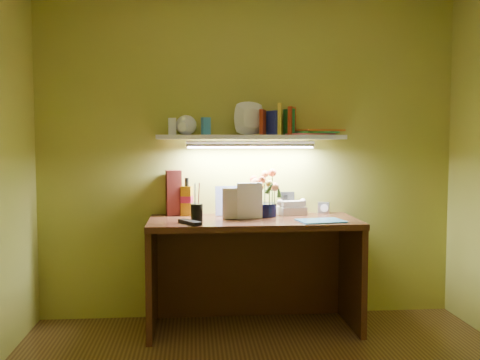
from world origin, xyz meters
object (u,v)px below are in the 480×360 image
(desk, at_px, (254,274))
(telephone, at_px, (291,207))
(desk_clock, at_px, (324,208))
(flower_bouquet, at_px, (263,193))
(whisky_bottle, at_px, (187,197))

(desk, distance_m, telephone, 0.56)
(desk_clock, bearing_deg, desk, -132.89)
(flower_bouquet, bearing_deg, desk, -122.57)
(flower_bouquet, bearing_deg, desk_clock, 14.62)
(desk, height_order, telephone, telephone)
(desk, xyz_separation_m, telephone, (0.29, 0.20, 0.43))
(telephone, relative_size, desk_clock, 2.32)
(desk, bearing_deg, flower_bouquet, 57.43)
(flower_bouquet, height_order, desk_clock, flower_bouquet)
(flower_bouquet, xyz_separation_m, whisky_bottle, (-0.53, 0.08, -0.03))
(desk, bearing_deg, desk_clock, 24.82)
(flower_bouquet, bearing_deg, whisky_bottle, 171.68)
(desk, relative_size, flower_bouquet, 4.38)
(desk, height_order, whisky_bottle, whisky_bottle)
(flower_bouquet, height_order, whisky_bottle, flower_bouquet)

